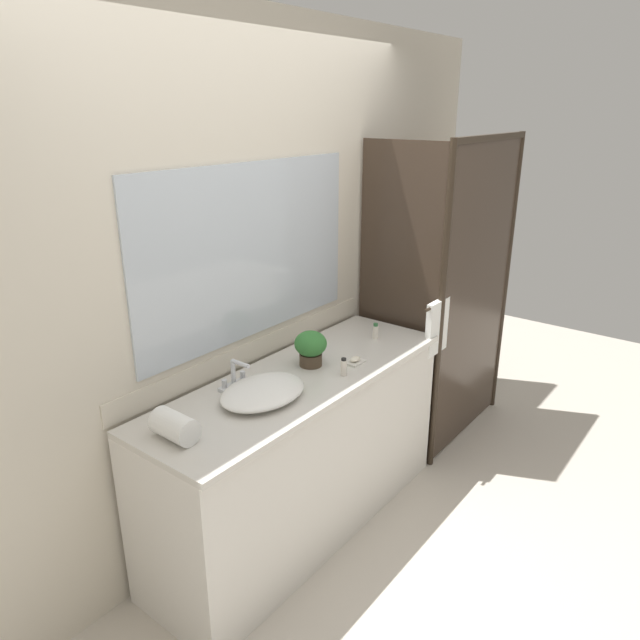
{
  "coord_description": "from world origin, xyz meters",
  "views": [
    {
      "loc": [
        -2.02,
        -1.69,
        2.16
      ],
      "look_at": [
        0.15,
        0.0,
        1.15
      ],
      "focal_mm": 32.9,
      "sensor_mm": 36.0,
      "label": 1
    }
  ],
  "objects_px": {
    "amenity_bottle_lotion": "(375,331)",
    "faucet": "(235,378)",
    "sink_basin": "(263,391)",
    "rolled_towel_near_edge": "(175,426)",
    "soap_dish": "(355,361)",
    "potted_plant": "(311,347)",
    "amenity_bottle_shampoo": "(344,367)"
  },
  "relations": [
    {
      "from": "faucet",
      "to": "soap_dish",
      "type": "height_order",
      "value": "faucet"
    },
    {
      "from": "faucet",
      "to": "amenity_bottle_shampoo",
      "type": "distance_m",
      "value": 0.54
    },
    {
      "from": "amenity_bottle_lotion",
      "to": "faucet",
      "type": "bearing_deg",
      "value": 168.44
    },
    {
      "from": "soap_dish",
      "to": "amenity_bottle_shampoo",
      "type": "xyz_separation_m",
      "value": [
        -0.15,
        -0.04,
        0.03
      ]
    },
    {
      "from": "soap_dish",
      "to": "sink_basin",
      "type": "bearing_deg",
      "value": 168.88
    },
    {
      "from": "sink_basin",
      "to": "amenity_bottle_lotion",
      "type": "xyz_separation_m",
      "value": [
        0.93,
        -0.01,
        0.01
      ]
    },
    {
      "from": "sink_basin",
      "to": "amenity_bottle_lotion",
      "type": "distance_m",
      "value": 0.93
    },
    {
      "from": "potted_plant",
      "to": "amenity_bottle_shampoo",
      "type": "bearing_deg",
      "value": -88.16
    },
    {
      "from": "sink_basin",
      "to": "amenity_bottle_lotion",
      "type": "relative_size",
      "value": 4.69
    },
    {
      "from": "faucet",
      "to": "amenity_bottle_lotion",
      "type": "xyz_separation_m",
      "value": [
        0.93,
        -0.19,
        -0.0
      ]
    },
    {
      "from": "amenity_bottle_shampoo",
      "to": "amenity_bottle_lotion",
      "type": "distance_m",
      "value": 0.53
    },
    {
      "from": "amenity_bottle_lotion",
      "to": "potted_plant",
      "type": "bearing_deg",
      "value": 173.0
    },
    {
      "from": "sink_basin",
      "to": "amenity_bottle_shampoo",
      "type": "height_order",
      "value": "amenity_bottle_shampoo"
    },
    {
      "from": "soap_dish",
      "to": "amenity_bottle_shampoo",
      "type": "bearing_deg",
      "value": -166.7
    },
    {
      "from": "soap_dish",
      "to": "amenity_bottle_shampoo",
      "type": "distance_m",
      "value": 0.16
    },
    {
      "from": "faucet",
      "to": "potted_plant",
      "type": "distance_m",
      "value": 0.44
    },
    {
      "from": "amenity_bottle_shampoo",
      "to": "amenity_bottle_lotion",
      "type": "height_order",
      "value": "same"
    },
    {
      "from": "sink_basin",
      "to": "soap_dish",
      "type": "height_order",
      "value": "sink_basin"
    },
    {
      "from": "faucet",
      "to": "amenity_bottle_lotion",
      "type": "distance_m",
      "value": 0.95
    },
    {
      "from": "sink_basin",
      "to": "rolled_towel_near_edge",
      "type": "xyz_separation_m",
      "value": [
        -0.47,
        0.04,
        0.02
      ]
    },
    {
      "from": "potted_plant",
      "to": "amenity_bottle_shampoo",
      "type": "relative_size",
      "value": 2.01
    },
    {
      "from": "potted_plant",
      "to": "amenity_bottle_shampoo",
      "type": "distance_m",
      "value": 0.21
    },
    {
      "from": "potted_plant",
      "to": "rolled_towel_near_edge",
      "type": "relative_size",
      "value": 0.95
    },
    {
      "from": "sink_basin",
      "to": "faucet",
      "type": "relative_size",
      "value": 2.57
    },
    {
      "from": "faucet",
      "to": "amenity_bottle_shampoo",
      "type": "relative_size",
      "value": 1.85
    },
    {
      "from": "amenity_bottle_shampoo",
      "to": "potted_plant",
      "type": "bearing_deg",
      "value": 91.84
    },
    {
      "from": "soap_dish",
      "to": "faucet",
      "type": "bearing_deg",
      "value": 152.9
    },
    {
      "from": "amenity_bottle_shampoo",
      "to": "sink_basin",
      "type": "bearing_deg",
      "value": 160.55
    },
    {
      "from": "potted_plant",
      "to": "soap_dish",
      "type": "xyz_separation_m",
      "value": [
        0.16,
        -0.17,
        -0.09
      ]
    },
    {
      "from": "potted_plant",
      "to": "faucet",
      "type": "bearing_deg",
      "value": 163.0
    },
    {
      "from": "potted_plant",
      "to": "amenity_bottle_lotion",
      "type": "bearing_deg",
      "value": -7.0
    },
    {
      "from": "soap_dish",
      "to": "potted_plant",
      "type": "bearing_deg",
      "value": 133.63
    }
  ]
}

